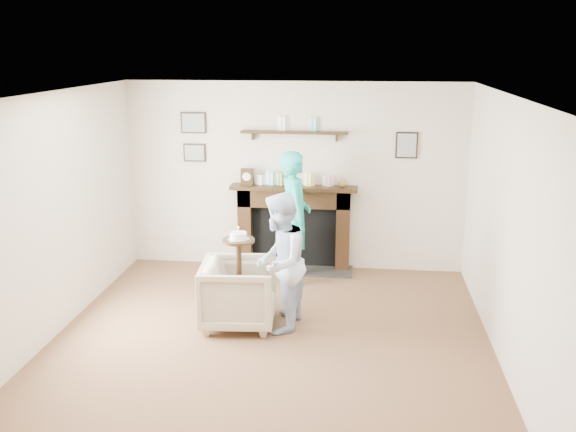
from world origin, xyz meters
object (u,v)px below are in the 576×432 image
object	(u,v)px
armchair	(240,324)
man	(280,328)
pedestal_table	(239,264)
woman	(295,281)

from	to	relation	value
armchair	man	xyz separation A→B (m)	(0.45, -0.04, 0.00)
pedestal_table	woman	bearing A→B (deg)	71.41
man	woman	distance (m)	1.44
armchair	woman	xyz separation A→B (m)	(0.45, 1.39, 0.00)
pedestal_table	armchair	bearing A→B (deg)	-87.16
man	pedestal_table	bearing A→B (deg)	-94.84
armchair	woman	world-z (taller)	woman
man	armchair	bearing A→B (deg)	-90.01
man	pedestal_table	size ratio (longest dim) A/B	1.35
woman	pedestal_table	distance (m)	1.58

